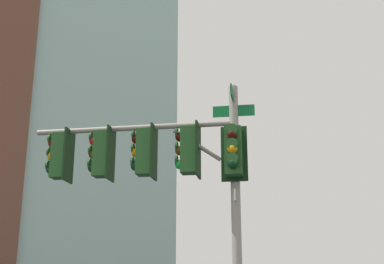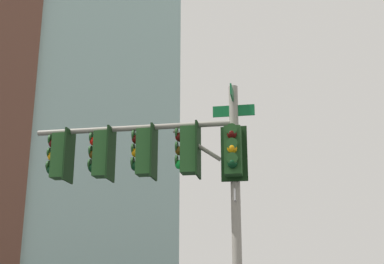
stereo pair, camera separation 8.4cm
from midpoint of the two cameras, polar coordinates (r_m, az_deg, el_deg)
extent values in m
cylinder|color=#9E998C|center=(10.90, 4.98, -11.14)|extent=(0.19, 0.19, 6.44)
cylinder|color=#9E998C|center=(11.78, -6.06, 0.41)|extent=(2.81, 3.55, 0.12)
cylinder|color=#9E998C|center=(11.35, 0.74, -1.39)|extent=(0.71, 0.87, 0.75)
cube|color=#0F6B33|center=(11.57, 4.61, 3.65)|extent=(0.87, 0.69, 0.24)
cube|color=#0F6B33|center=(11.47, 4.64, 2.25)|extent=(0.57, 0.72, 0.24)
cube|color=white|center=(11.01, 4.87, -6.79)|extent=(0.37, 0.30, 0.24)
cube|color=#1E4C1E|center=(11.35, -0.08, -1.96)|extent=(0.48, 0.48, 1.00)
cube|color=black|center=(11.32, 0.87, -1.92)|extent=(0.45, 0.37, 1.16)
sphere|color=#470A07|center=(11.47, -1.09, -0.56)|extent=(0.20, 0.20, 0.20)
cylinder|color=#1E4C1E|center=(11.51, -1.40, -0.14)|extent=(0.21, 0.17, 0.23)
sphere|color=#4C330A|center=(11.39, -1.10, -2.01)|extent=(0.20, 0.20, 0.20)
cylinder|color=#1E4C1E|center=(11.42, -1.41, -1.59)|extent=(0.21, 0.17, 0.23)
sphere|color=green|center=(11.32, -1.10, -3.48)|extent=(0.20, 0.20, 0.20)
cylinder|color=#1E4C1E|center=(11.35, -1.42, -3.05)|extent=(0.21, 0.17, 0.23)
cube|color=#1E4C1E|center=(11.55, -4.77, -2.17)|extent=(0.48, 0.48, 1.00)
cube|color=black|center=(11.51, -3.85, -2.13)|extent=(0.45, 0.37, 1.16)
sphere|color=#470A07|center=(11.69, -5.71, -0.79)|extent=(0.20, 0.20, 0.20)
cylinder|color=#1E4C1E|center=(11.73, -6.00, -0.38)|extent=(0.21, 0.17, 0.23)
sphere|color=#F29E0C|center=(11.61, -5.75, -2.21)|extent=(0.20, 0.20, 0.20)
cylinder|color=#1E4C1E|center=(11.65, -6.04, -1.79)|extent=(0.21, 0.17, 0.23)
sphere|color=#0A3819|center=(11.53, -5.79, -3.65)|extent=(0.20, 0.20, 0.20)
cylinder|color=#1E4C1E|center=(11.57, -6.09, -3.23)|extent=(0.21, 0.17, 0.23)
cube|color=#1E4C1E|center=(11.83, -9.27, -2.35)|extent=(0.48, 0.48, 1.00)
cube|color=black|center=(11.77, -8.39, -2.32)|extent=(0.45, 0.37, 1.16)
sphere|color=red|center=(11.97, -10.13, -1.00)|extent=(0.20, 0.20, 0.20)
cylinder|color=#1E4C1E|center=(12.02, -10.40, -0.60)|extent=(0.21, 0.17, 0.23)
sphere|color=#4C330A|center=(11.90, -10.20, -2.39)|extent=(0.20, 0.20, 0.20)
cylinder|color=#1E4C1E|center=(11.94, -10.47, -1.98)|extent=(0.21, 0.17, 0.23)
sphere|color=#0A3819|center=(11.83, -10.28, -3.80)|extent=(0.20, 0.20, 0.20)
cylinder|color=#1E4C1E|center=(11.87, -10.55, -3.38)|extent=(0.21, 0.17, 0.23)
cube|color=#1E4C1E|center=(12.17, -13.54, -2.51)|extent=(0.48, 0.48, 1.00)
cube|color=black|center=(12.10, -12.71, -2.48)|extent=(0.45, 0.37, 1.16)
sphere|color=#470A07|center=(12.33, -14.32, -1.20)|extent=(0.20, 0.20, 0.20)
cylinder|color=#1E4C1E|center=(12.38, -14.57, -0.81)|extent=(0.21, 0.17, 0.23)
sphere|color=#F29E0C|center=(12.26, -14.42, -2.55)|extent=(0.20, 0.20, 0.20)
cylinder|color=#1E4C1E|center=(12.31, -14.67, -2.15)|extent=(0.21, 0.17, 0.23)
sphere|color=#0A3819|center=(12.19, -14.52, -3.91)|extent=(0.20, 0.20, 0.20)
cylinder|color=#1E4C1E|center=(12.24, -14.77, -3.51)|extent=(0.21, 0.17, 0.23)
cube|color=#1E4C1E|center=(10.91, 4.61, -2.05)|extent=(0.48, 0.48, 1.00)
cube|color=black|center=(11.09, 4.71, -2.29)|extent=(0.37, 0.45, 1.16)
sphere|color=#470A07|center=(10.79, 4.47, -0.23)|extent=(0.20, 0.20, 0.20)
cylinder|color=#1E4C1E|center=(10.76, 4.42, 0.32)|extent=(0.17, 0.21, 0.23)
sphere|color=#F29E0C|center=(10.71, 4.51, -1.77)|extent=(0.20, 0.20, 0.20)
cylinder|color=#1E4C1E|center=(10.67, 4.46, -1.21)|extent=(0.17, 0.21, 0.23)
sphere|color=#0A3819|center=(10.64, 4.54, -3.33)|extent=(0.20, 0.20, 0.20)
cylinder|color=#1E4C1E|center=(10.60, 4.50, -2.78)|extent=(0.17, 0.21, 0.23)
camera|label=1|loc=(0.04, -89.79, -0.06)|focal=50.32mm
camera|label=2|loc=(0.04, 90.21, 0.06)|focal=50.32mm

